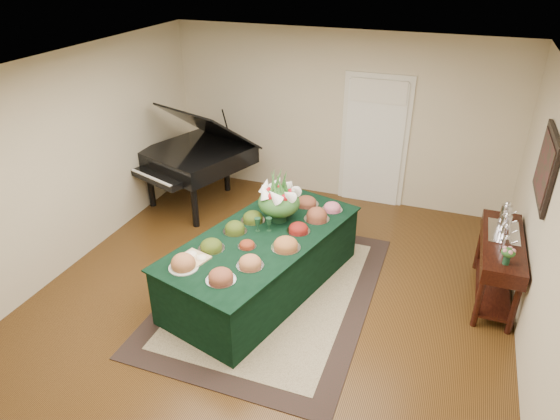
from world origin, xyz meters
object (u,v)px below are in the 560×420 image
(buffet_table, at_px, (263,262))
(grand_piano, at_px, (197,156))
(floral_centerpiece, at_px, (279,197))
(mahogany_sideboard, at_px, (501,253))

(buffet_table, bearing_deg, grand_piano, 136.15)
(buffet_table, relative_size, floral_centerpiece, 5.32)
(floral_centerpiece, distance_m, grand_piano, 2.32)
(mahogany_sideboard, bearing_deg, grand_piano, 167.46)
(grand_piano, xyz_separation_m, mahogany_sideboard, (4.49, -1.00, -0.19))
(buffet_table, distance_m, grand_piano, 2.57)
(floral_centerpiece, bearing_deg, grand_piano, 144.59)
(buffet_table, bearing_deg, mahogany_sideboard, 15.91)
(mahogany_sideboard, bearing_deg, buffet_table, -164.09)
(buffet_table, height_order, grand_piano, grand_piano)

